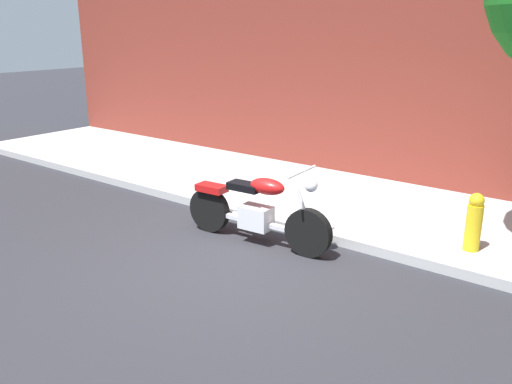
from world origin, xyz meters
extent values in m
plane|color=#28282D|center=(0.00, 0.00, 0.00)|extent=(60.00, 60.00, 0.00)
cube|color=#B2B2B2|center=(0.00, 2.76, 0.07)|extent=(18.10, 3.08, 0.14)
cylinder|color=black|center=(0.59, 0.69, 0.33)|extent=(0.66, 0.17, 0.65)
cylinder|color=black|center=(-1.05, 0.58, 0.33)|extent=(0.66, 0.17, 0.65)
cube|color=silver|center=(-0.23, 0.64, 0.38)|extent=(0.46, 0.31, 0.32)
cube|color=silver|center=(-0.23, 0.64, 0.31)|extent=(1.47, 0.18, 0.06)
ellipsoid|color=red|center=(-0.05, 0.65, 0.85)|extent=(0.54, 0.29, 0.22)
cube|color=black|center=(-0.41, 0.62, 0.79)|extent=(0.49, 0.27, 0.10)
cube|color=red|center=(-1.00, 0.59, 0.67)|extent=(0.45, 0.27, 0.10)
cylinder|color=silver|center=(0.53, 0.69, 0.61)|extent=(0.27, 0.07, 0.58)
cylinder|color=silver|center=(0.47, 0.68, 1.13)|extent=(0.08, 0.70, 0.04)
sphere|color=silver|center=(0.61, 0.69, 0.97)|extent=(0.17, 0.17, 0.17)
cylinder|color=silver|center=(-0.49, 0.78, 0.28)|extent=(0.80, 0.14, 0.09)
cylinder|color=gold|center=(2.32, 1.86, 0.38)|extent=(0.20, 0.20, 0.75)
sphere|color=gold|center=(2.32, 1.86, 0.81)|extent=(0.19, 0.19, 0.19)
camera|label=1|loc=(3.98, -4.88, 2.91)|focal=37.52mm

